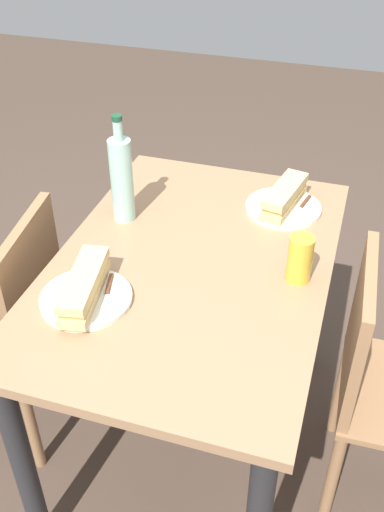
# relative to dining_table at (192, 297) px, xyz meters

# --- Properties ---
(ground_plane) EXTENTS (8.00, 8.00, 0.00)m
(ground_plane) POSITION_rel_dining_table_xyz_m (0.00, 0.00, -0.64)
(ground_plane) COLOR #47382D
(dining_table) EXTENTS (1.11, 0.75, 0.77)m
(dining_table) POSITION_rel_dining_table_xyz_m (0.00, 0.00, 0.00)
(dining_table) COLOR #997251
(dining_table) RESTS_ON ground
(chair_near) EXTENTS (0.45, 0.45, 0.85)m
(chair_near) POSITION_rel_dining_table_xyz_m (0.10, -0.57, -0.16)
(chair_near) COLOR #936B47
(chair_near) RESTS_ON ground
(plate_near) EXTENTS (0.24, 0.24, 0.01)m
(plate_near) POSITION_rel_dining_table_xyz_m (0.24, -0.21, 0.14)
(plate_near) COLOR silver
(plate_near) RESTS_ON dining_table
(baguette_sandwich_near) EXTENTS (0.26, 0.11, 0.07)m
(baguette_sandwich_near) POSITION_rel_dining_table_xyz_m (0.24, -0.21, 0.18)
(baguette_sandwich_near) COLOR #DBB77A
(baguette_sandwich_near) RESTS_ON plate_near
(knife_near) EXTENTS (0.18, 0.06, 0.01)m
(knife_near) POSITION_rel_dining_table_xyz_m (0.22, -0.16, 0.15)
(knife_near) COLOR silver
(knife_near) RESTS_ON plate_near
(plate_far) EXTENTS (0.24, 0.24, 0.01)m
(plate_far) POSITION_rel_dining_table_xyz_m (-0.34, 0.19, 0.14)
(plate_far) COLOR silver
(plate_far) RESTS_ON dining_table
(baguette_sandwich_far) EXTENTS (0.24, 0.11, 0.07)m
(baguette_sandwich_far) POSITION_rel_dining_table_xyz_m (-0.34, 0.19, 0.18)
(baguette_sandwich_far) COLOR #DBB77A
(baguette_sandwich_far) RESTS_ON plate_far
(knife_far) EXTENTS (0.18, 0.05, 0.01)m
(knife_far) POSITION_rel_dining_table_xyz_m (-0.34, 0.25, 0.15)
(knife_far) COLOR silver
(knife_far) RESTS_ON plate_far
(water_bottle) EXTENTS (0.07, 0.07, 0.33)m
(water_bottle) POSITION_rel_dining_table_xyz_m (-0.15, -0.26, 0.27)
(water_bottle) COLOR #99C6B7
(water_bottle) RESTS_ON dining_table
(beer_glass) EXTENTS (0.07, 0.07, 0.13)m
(beer_glass) POSITION_rel_dining_table_xyz_m (-0.01, 0.29, 0.20)
(beer_glass) COLOR gold
(beer_glass) RESTS_ON dining_table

